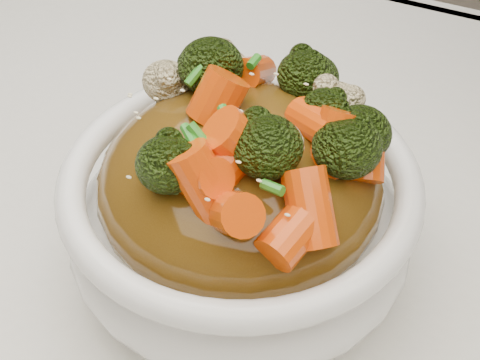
% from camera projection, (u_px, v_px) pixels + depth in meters
% --- Properties ---
extents(tablecloth, '(1.20, 0.80, 0.04)m').
position_uv_depth(tablecloth, '(170.00, 298.00, 0.41)').
color(tablecloth, silver).
rests_on(tablecloth, dining_table).
extents(bowl, '(0.21, 0.21, 0.08)m').
position_uv_depth(bowl, '(240.00, 218.00, 0.38)').
color(bowl, white).
rests_on(bowl, tablecloth).
extents(sauce_base, '(0.17, 0.17, 0.09)m').
position_uv_depth(sauce_base, '(240.00, 184.00, 0.36)').
color(sauce_base, '#52350E').
rests_on(sauce_base, bowl).
extents(carrots, '(0.17, 0.17, 0.05)m').
position_uv_depth(carrots, '(240.00, 99.00, 0.33)').
color(carrots, '#E74907').
rests_on(carrots, sauce_base).
extents(broccoli, '(0.17, 0.17, 0.04)m').
position_uv_depth(broccoli, '(240.00, 101.00, 0.33)').
color(broccoli, black).
rests_on(broccoli, sauce_base).
extents(cauliflower, '(0.17, 0.17, 0.03)m').
position_uv_depth(cauliflower, '(240.00, 104.00, 0.33)').
color(cauliflower, beige).
rests_on(cauliflower, sauce_base).
extents(scallions, '(0.13, 0.13, 0.02)m').
position_uv_depth(scallions, '(240.00, 98.00, 0.32)').
color(scallions, '#287D1C').
rests_on(scallions, sauce_base).
extents(sesame_seeds, '(0.15, 0.15, 0.01)m').
position_uv_depth(sesame_seeds, '(240.00, 98.00, 0.32)').
color(sesame_seeds, beige).
rests_on(sesame_seeds, sauce_base).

